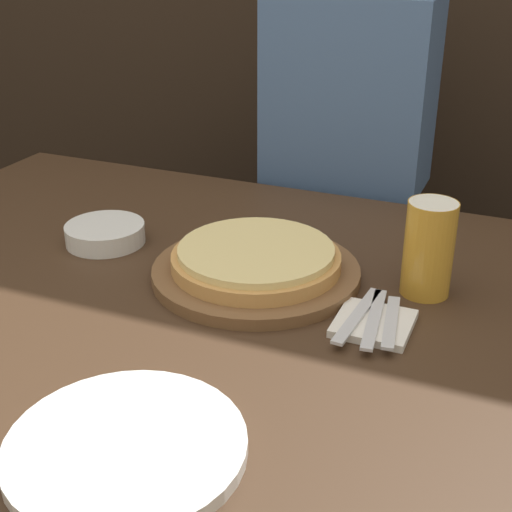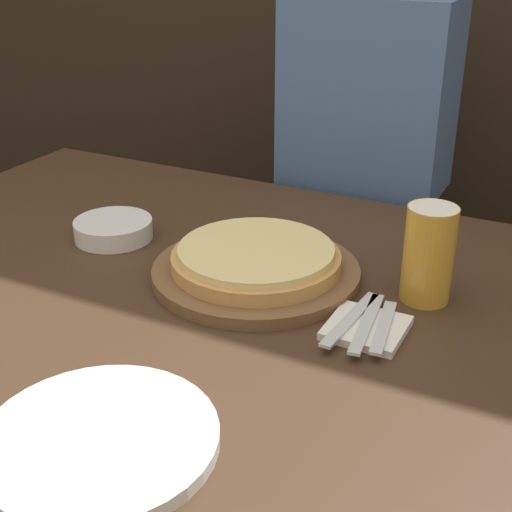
{
  "view_description": "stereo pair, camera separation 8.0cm",
  "coord_description": "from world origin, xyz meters",
  "views": [
    {
      "loc": [
        0.49,
        -0.88,
        1.26
      ],
      "look_at": [
        0.08,
        0.1,
        0.76
      ],
      "focal_mm": 50.0,
      "sensor_mm": 36.0,
      "label": 1
    },
    {
      "loc": [
        0.56,
        -0.84,
        1.26
      ],
      "look_at": [
        0.08,
        0.1,
        0.76
      ],
      "focal_mm": 50.0,
      "sensor_mm": 36.0,
      "label": 2
    }
  ],
  "objects": [
    {
      "name": "napkin_stack",
      "position": [
        0.3,
        0.02,
        0.73
      ],
      "size": [
        0.11,
        0.11,
        0.01
      ],
      "color": "white",
      "rests_on": "dining_table"
    },
    {
      "name": "beer_glass",
      "position": [
        0.35,
        0.16,
        0.8
      ],
      "size": [
        0.08,
        0.08,
        0.15
      ],
      "color": "gold",
      "rests_on": "dining_table"
    },
    {
      "name": "spoon",
      "position": [
        0.32,
        0.02,
        0.73
      ],
      "size": [
        0.04,
        0.15,
        0.0
      ],
      "color": "silver",
      "rests_on": "napkin_stack"
    },
    {
      "name": "fork",
      "position": [
        0.27,
        0.02,
        0.73
      ],
      "size": [
        0.03,
        0.18,
        0.0
      ],
      "color": "silver",
      "rests_on": "napkin_stack"
    },
    {
      "name": "dinner_plate",
      "position": [
        0.11,
        -0.35,
        0.73
      ],
      "size": [
        0.27,
        0.27,
        0.02
      ],
      "color": "white",
      "rests_on": "dining_table"
    },
    {
      "name": "diner_person",
      "position": [
        0.06,
        0.68,
        0.63
      ],
      "size": [
        0.36,
        0.2,
        1.29
      ],
      "color": "#33333D",
      "rests_on": "ground_plane"
    },
    {
      "name": "dinner_knife",
      "position": [
        0.3,
        0.02,
        0.73
      ],
      "size": [
        0.04,
        0.18,
        0.0
      ],
      "color": "silver",
      "rests_on": "napkin_stack"
    },
    {
      "name": "side_bowl",
      "position": [
        -0.23,
        0.12,
        0.74
      ],
      "size": [
        0.15,
        0.15,
        0.04
      ],
      "color": "white",
      "rests_on": "dining_table"
    },
    {
      "name": "dining_table",
      "position": [
        0.0,
        0.0,
        0.36
      ],
      "size": [
        1.41,
        1.07,
        0.72
      ],
      "color": "#3D2819",
      "rests_on": "ground_plane"
    },
    {
      "name": "pizza_on_board",
      "position": [
        0.08,
        0.1,
        0.74
      ],
      "size": [
        0.35,
        0.35,
        0.06
      ],
      "color": "brown",
      "rests_on": "dining_table"
    }
  ]
}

